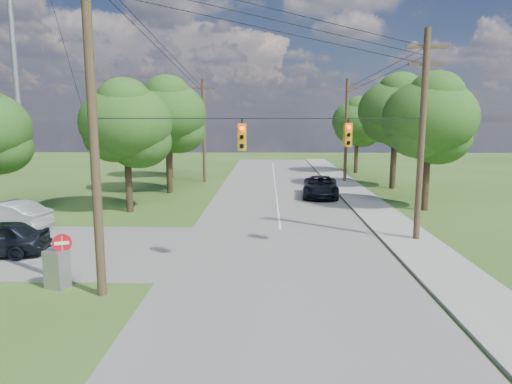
{
  "coord_description": "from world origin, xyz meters",
  "views": [
    {
      "loc": [
        1.27,
        -14.9,
        6.18
      ],
      "look_at": [
        0.76,
        5.0,
        2.98
      ],
      "focal_mm": 32.0,
      "sensor_mm": 36.0,
      "label": 1
    }
  ],
  "objects_px": {
    "car_cross_silver": "(3,216)",
    "do_not_enter_sign": "(62,248)",
    "pole_north_w": "(204,130)",
    "pole_north_e": "(346,130)",
    "pole_sw": "(92,117)",
    "car_main_north": "(321,187)",
    "control_cabinet": "(57,269)",
    "pole_ne": "(422,134)"
  },
  "relations": [
    {
      "from": "pole_north_e",
      "to": "pole_north_w",
      "type": "distance_m",
      "value": 13.9
    },
    {
      "from": "pole_ne",
      "to": "do_not_enter_sign",
      "type": "xyz_separation_m",
      "value": [
        -15.11,
        -7.0,
        -3.95
      ]
    },
    {
      "from": "pole_ne",
      "to": "car_cross_silver",
      "type": "bearing_deg",
      "value": 176.65
    },
    {
      "from": "pole_sw",
      "to": "control_cabinet",
      "type": "relative_size",
      "value": 8.4
    },
    {
      "from": "control_cabinet",
      "to": "do_not_enter_sign",
      "type": "xyz_separation_m",
      "value": [
        0.26,
        -0.0,
        0.81
      ]
    },
    {
      "from": "control_cabinet",
      "to": "do_not_enter_sign",
      "type": "relative_size",
      "value": 0.69
    },
    {
      "from": "pole_north_e",
      "to": "car_cross_silver",
      "type": "bearing_deg",
      "value": -136.98
    },
    {
      "from": "pole_sw",
      "to": "pole_north_w",
      "type": "relative_size",
      "value": 1.2
    },
    {
      "from": "car_cross_silver",
      "to": "control_cabinet",
      "type": "xyz_separation_m",
      "value": [
        6.81,
        -8.3,
        -0.16
      ]
    },
    {
      "from": "car_main_north",
      "to": "pole_sw",
      "type": "bearing_deg",
      "value": -110.51
    },
    {
      "from": "car_main_north",
      "to": "control_cabinet",
      "type": "bearing_deg",
      "value": -115.25
    },
    {
      "from": "pole_north_w",
      "to": "car_cross_silver",
      "type": "relative_size",
      "value": 1.96
    },
    {
      "from": "car_main_north",
      "to": "do_not_enter_sign",
      "type": "relative_size",
      "value": 2.85
    },
    {
      "from": "pole_sw",
      "to": "do_not_enter_sign",
      "type": "relative_size",
      "value": 5.83
    },
    {
      "from": "pole_north_e",
      "to": "pole_north_w",
      "type": "relative_size",
      "value": 1.0
    },
    {
      "from": "pole_north_w",
      "to": "car_main_north",
      "type": "bearing_deg",
      "value": -40.1
    },
    {
      "from": "pole_north_w",
      "to": "do_not_enter_sign",
      "type": "xyz_separation_m",
      "value": [
        -1.21,
        -29.0,
        -3.61
      ]
    },
    {
      "from": "pole_north_w",
      "to": "pole_sw",
      "type": "bearing_deg",
      "value": -89.23
    },
    {
      "from": "pole_north_e",
      "to": "do_not_enter_sign",
      "type": "distance_m",
      "value": 32.9
    },
    {
      "from": "pole_sw",
      "to": "pole_ne",
      "type": "relative_size",
      "value": 1.14
    },
    {
      "from": "car_cross_silver",
      "to": "do_not_enter_sign",
      "type": "height_order",
      "value": "do_not_enter_sign"
    },
    {
      "from": "pole_north_e",
      "to": "car_cross_silver",
      "type": "height_order",
      "value": "pole_north_e"
    },
    {
      "from": "pole_north_e",
      "to": "do_not_enter_sign",
      "type": "height_order",
      "value": "pole_north_e"
    },
    {
      "from": "pole_north_e",
      "to": "do_not_enter_sign",
      "type": "relative_size",
      "value": 4.86
    },
    {
      "from": "pole_sw",
      "to": "car_cross_silver",
      "type": "relative_size",
      "value": 2.35
    },
    {
      "from": "car_cross_silver",
      "to": "do_not_enter_sign",
      "type": "relative_size",
      "value": 2.48
    },
    {
      "from": "pole_ne",
      "to": "pole_north_w",
      "type": "distance_m",
      "value": 26.03
    },
    {
      "from": "pole_north_w",
      "to": "car_main_north",
      "type": "distance_m",
      "value": 14.38
    },
    {
      "from": "pole_ne",
      "to": "car_main_north",
      "type": "bearing_deg",
      "value": 104.49
    },
    {
      "from": "car_cross_silver",
      "to": "pole_ne",
      "type": "bearing_deg",
      "value": 97.6
    },
    {
      "from": "control_cabinet",
      "to": "pole_sw",
      "type": "bearing_deg",
      "value": 2.92
    },
    {
      "from": "pole_ne",
      "to": "car_cross_silver",
      "type": "distance_m",
      "value": 22.69
    },
    {
      "from": "pole_sw",
      "to": "pole_north_e",
      "type": "distance_m",
      "value": 32.55
    },
    {
      "from": "pole_north_w",
      "to": "car_cross_silver",
      "type": "xyz_separation_m",
      "value": [
        -8.28,
        -20.7,
        -4.25
      ]
    },
    {
      "from": "pole_north_w",
      "to": "control_cabinet",
      "type": "bearing_deg",
      "value": -92.89
    },
    {
      "from": "car_main_north",
      "to": "do_not_enter_sign",
      "type": "bearing_deg",
      "value": -114.71
    },
    {
      "from": "pole_sw",
      "to": "car_cross_silver",
      "type": "distance_m",
      "value": 13.53
    },
    {
      "from": "pole_sw",
      "to": "car_cross_silver",
      "type": "xyz_separation_m",
      "value": [
        -8.68,
        8.9,
        -5.35
      ]
    },
    {
      "from": "pole_sw",
      "to": "pole_north_w",
      "type": "xyz_separation_m",
      "value": [
        -0.4,
        29.6,
        -1.1
      ]
    },
    {
      "from": "car_cross_silver",
      "to": "pole_north_e",
      "type": "bearing_deg",
      "value": 143.98
    },
    {
      "from": "pole_north_w",
      "to": "car_cross_silver",
      "type": "bearing_deg",
      "value": -111.8
    },
    {
      "from": "pole_north_e",
      "to": "control_cabinet",
      "type": "bearing_deg",
      "value": -117.92
    }
  ]
}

